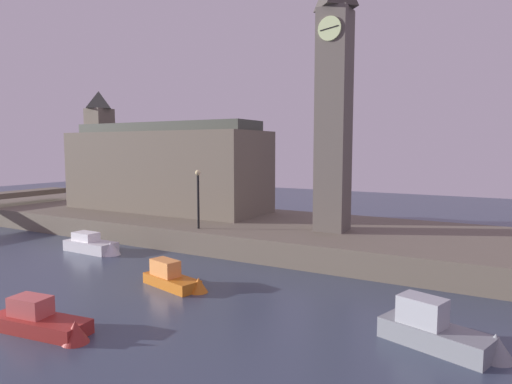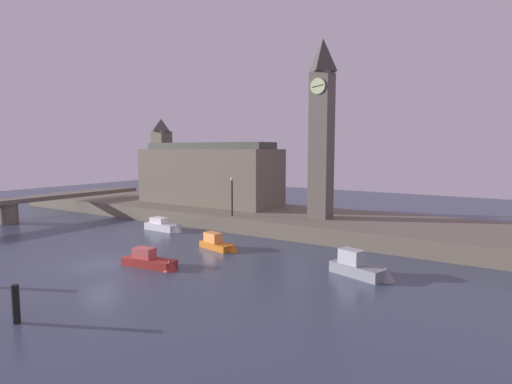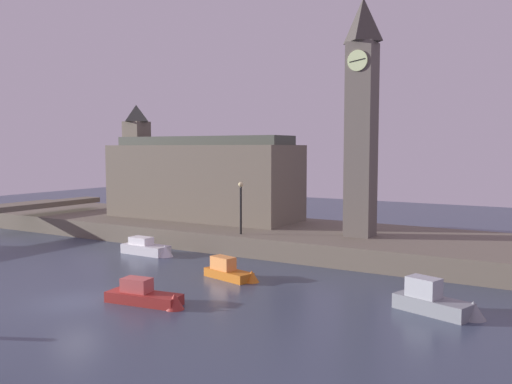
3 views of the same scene
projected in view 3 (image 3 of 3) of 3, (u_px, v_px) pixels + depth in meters
name	position (u px, v px, depth m)	size (l,w,h in m)	color
ground_plane	(76.00, 302.00, 28.02)	(120.00, 120.00, 0.00)	#384256
far_embankment	(267.00, 235.00, 45.10)	(70.00, 12.00, 1.50)	#6B6051
clock_tower	(362.00, 115.00, 39.08)	(2.11, 2.16, 17.04)	#5B544C
parliament_hall	(199.00, 178.00, 49.84)	(18.01, 6.43, 10.62)	#6B6051
streetlamp	(241.00, 202.00, 40.45)	(0.36, 0.36, 3.90)	black
boat_patrol_orange	(233.00, 272.00, 32.85)	(4.03, 1.96, 1.44)	orange
boat_cruiser_grey	(439.00, 303.00, 25.96)	(4.58, 2.45, 1.75)	gray
boat_ferry_white	(150.00, 249.00, 40.43)	(4.44, 1.53, 1.34)	silver
boat_dinghy_red	(151.00, 297.00, 27.54)	(4.73, 1.84, 1.46)	maroon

